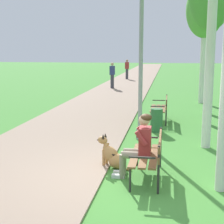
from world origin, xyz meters
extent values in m
plane|color=#478E38|center=(0.00, 0.00, 0.00)|extent=(120.00, 120.00, 0.00)
cube|color=gray|center=(-2.07, 24.00, 0.02)|extent=(3.51, 60.00, 0.04)
cube|color=brown|center=(0.27, 0.24, 0.45)|extent=(0.14, 1.50, 0.04)
cube|color=brown|center=(0.44, 0.24, 0.45)|extent=(0.14, 1.50, 0.04)
cube|color=brown|center=(0.62, 0.24, 0.45)|extent=(0.14, 1.50, 0.04)
cube|color=brown|center=(0.72, 0.24, 0.59)|extent=(0.04, 1.50, 0.11)
cube|color=brown|center=(0.72, 0.24, 0.77)|extent=(0.04, 1.50, 0.11)
cylinder|color=#2D2B28|center=(0.24, 0.93, 0.23)|extent=(0.04, 0.04, 0.45)
cylinder|color=#2D2B28|center=(0.72, 0.93, 0.43)|extent=(0.04, 0.04, 0.85)
cube|color=#2D2B28|center=(0.44, 0.93, 0.63)|extent=(0.45, 0.04, 0.03)
cylinder|color=#2D2B28|center=(0.24, -0.45, 0.23)|extent=(0.04, 0.04, 0.45)
cylinder|color=#2D2B28|center=(0.72, -0.45, 0.43)|extent=(0.04, 0.04, 0.85)
cube|color=#2D2B28|center=(0.44, -0.45, 0.63)|extent=(0.45, 0.04, 0.03)
cube|color=brown|center=(0.35, 5.61, 0.45)|extent=(0.14, 1.50, 0.04)
cube|color=brown|center=(0.53, 5.61, 0.45)|extent=(0.14, 1.50, 0.04)
cube|color=brown|center=(0.70, 5.61, 0.45)|extent=(0.14, 1.50, 0.04)
cube|color=brown|center=(0.81, 5.61, 0.59)|extent=(0.04, 1.50, 0.11)
cube|color=brown|center=(0.81, 5.61, 0.77)|extent=(0.04, 1.50, 0.11)
cylinder|color=#2D2B28|center=(0.33, 6.30, 0.23)|extent=(0.04, 0.04, 0.45)
cylinder|color=#2D2B28|center=(0.81, 6.30, 0.43)|extent=(0.04, 0.04, 0.85)
cube|color=#2D2B28|center=(0.53, 6.30, 0.63)|extent=(0.45, 0.04, 0.03)
cylinder|color=#2D2B28|center=(0.33, 4.92, 0.23)|extent=(0.04, 0.04, 0.45)
cylinder|color=#2D2B28|center=(0.81, 4.92, 0.43)|extent=(0.04, 0.04, 0.85)
cube|color=#2D2B28|center=(0.53, 4.92, 0.63)|extent=(0.45, 0.04, 0.03)
cylinder|color=gray|center=(0.23, 0.35, 0.47)|extent=(0.42, 0.14, 0.14)
cylinder|color=gray|center=(0.02, 0.35, 0.24)|extent=(0.11, 0.11, 0.47)
cube|color=silver|center=(-0.06, 0.35, 0.04)|extent=(0.24, 0.09, 0.07)
cylinder|color=gray|center=(0.23, 0.15, 0.47)|extent=(0.42, 0.14, 0.14)
cylinder|color=gray|center=(0.02, 0.15, 0.24)|extent=(0.11, 0.11, 0.47)
cube|color=silver|center=(-0.06, 0.15, 0.04)|extent=(0.24, 0.09, 0.07)
cube|color=maroon|center=(0.44, 0.25, 0.73)|extent=(0.22, 0.36, 0.52)
cylinder|color=maroon|center=(0.38, 0.45, 0.83)|extent=(0.25, 0.09, 0.30)
cylinder|color=maroon|center=(0.38, 0.05, 0.83)|extent=(0.25, 0.09, 0.30)
sphere|color=tan|center=(0.42, 0.25, 1.13)|extent=(0.21, 0.21, 0.21)
ellipsoid|color=#472D19|center=(0.45, 0.25, 1.18)|extent=(0.22, 0.23, 0.14)
ellipsoid|color=#B27F47|center=(-0.16, 0.68, 0.16)|extent=(0.44, 0.39, 0.32)
ellipsoid|color=#B27F47|center=(-0.30, 0.73, 0.29)|extent=(0.55, 0.38, 0.48)
ellipsoid|color=black|center=(-0.25, 0.72, 0.32)|extent=(0.40, 0.30, 0.27)
cylinder|color=#B27F47|center=(-0.40, 0.84, 0.19)|extent=(0.06, 0.06, 0.38)
cylinder|color=#B27F47|center=(-0.44, 0.72, 0.19)|extent=(0.06, 0.06, 0.38)
cylinder|color=#B27F47|center=(-0.40, 0.77, 0.43)|extent=(0.16, 0.20, 0.19)
ellipsoid|color=#B27F47|center=(-0.48, 0.80, 0.56)|extent=(0.26, 0.21, 0.16)
cone|color=black|center=(-0.57, 0.84, 0.55)|extent=(0.13, 0.12, 0.09)
cone|color=black|center=(-0.42, 0.83, 0.66)|extent=(0.06, 0.06, 0.09)
cone|color=black|center=(-0.46, 0.74, 0.66)|extent=(0.06, 0.06, 0.09)
cylinder|color=#B27F47|center=(0.03, 0.61, 0.03)|extent=(0.28, 0.14, 0.04)
cylinder|color=gray|center=(0.11, 3.14, 0.15)|extent=(0.20, 0.20, 0.30)
cylinder|color=gray|center=(0.11, 3.14, 2.02)|extent=(0.11, 0.11, 4.04)
cylinder|color=silver|center=(1.82, 2.60, 2.25)|extent=(0.23, 0.23, 4.49)
cylinder|color=silver|center=(2.11, 5.54, 1.81)|extent=(0.21, 0.21, 3.62)
cylinder|color=silver|center=(2.35, 7.38, 2.07)|extent=(0.24, 0.24, 4.14)
cylinder|color=silver|center=(2.36, 10.14, 1.72)|extent=(0.24, 0.24, 3.44)
ellipsoid|color=#569E42|center=(2.36, 10.14, 4.18)|extent=(1.68, 1.64, 2.49)
cylinder|color=#2D6638|center=(0.53, 4.09, 0.35)|extent=(0.36, 0.36, 0.70)
cylinder|color=#383842|center=(-2.66, 15.30, 0.44)|extent=(0.22, 0.22, 0.88)
cube|color=navy|center=(-2.66, 15.30, 1.16)|extent=(0.32, 0.20, 0.56)
sphere|color=tan|center=(-2.66, 15.30, 1.55)|extent=(0.20, 0.20, 0.20)
cylinder|color=#383842|center=(-2.56, 22.26, 0.44)|extent=(0.22, 0.22, 0.88)
cube|color=maroon|center=(-2.56, 22.26, 1.16)|extent=(0.32, 0.20, 0.56)
sphere|color=#A37556|center=(-2.56, 22.26, 1.55)|extent=(0.20, 0.20, 0.20)
camera|label=1|loc=(0.84, -5.99, 2.42)|focal=54.76mm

